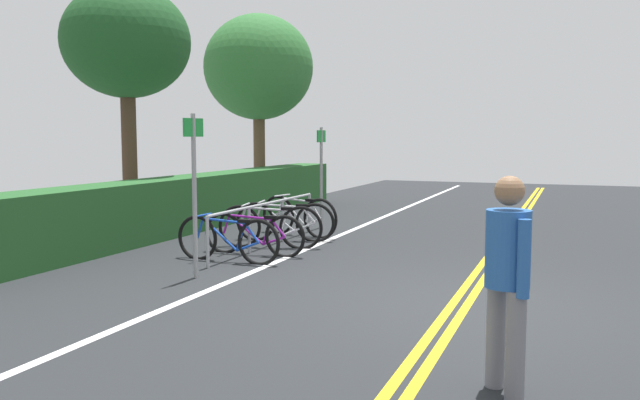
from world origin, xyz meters
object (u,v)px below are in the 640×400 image
Objects in this scene: bicycle_3 at (285,222)px; sign_post_far at (321,167)px; bicycle_4 at (299,216)px; pedestrian at (507,271)px; bicycle_2 at (270,227)px; bicycle_1 at (254,234)px; sign_post_near at (194,179)px; bike_rack at (267,214)px; tree_far_right at (259,68)px; bicycle_0 at (228,239)px; tree_mid at (126,43)px.

sign_post_far reaches higher than bicycle_3.
pedestrian is at bearing -145.55° from bicycle_4.
sign_post_far is (2.56, 0.08, 0.89)m from bicycle_2.
pedestrian is at bearing -135.35° from bicycle_1.
sign_post_near is at bearing -176.92° from bicycle_3.
bicycle_1 is at bearing 44.65° from pedestrian.
bicycle_1 is at bearing -175.47° from bicycle_3.
tree_far_right is at bearing 27.73° from bike_rack.
bike_rack is at bearing 4.33° from sign_post_near.
bicycle_0 is (-1.38, -0.03, -0.22)m from bike_rack.
sign_post_near is at bearing -178.08° from bicycle_1.
pedestrian reaches higher than bicycle_1.
bicycle_2 is at bearing 40.80° from pedestrian.
sign_post_far is at bearing 0.22° from bicycle_3.
bicycle_1 is at bearing -176.54° from bicycle_4.
bicycle_1 is 0.99× the size of bicycle_3.
bicycle_0 is 2.11m from bicycle_3.
sign_post_far is 0.40× the size of tree_far_right.
bicycle_4 is 0.84× the size of sign_post_far.
sign_post_near is (-1.14, -0.16, 0.97)m from bicycle_0.
bicycle_4 is 0.80× the size of sign_post_near.
sign_post_far is 0.42× the size of tree_mid.
pedestrian is 4.93m from sign_post_near.
bicycle_2 is 1.11× the size of pedestrian.
bicycle_2 is 0.36× the size of tree_mid.
bicycle_3 is at bearing -179.78° from sign_post_far.
tree_mid is at bearing 55.62° from bicycle_0.
sign_post_near is (-3.89, -0.19, 0.94)m from bicycle_4.
bicycle_0 is 1.00× the size of bicycle_2.
tree_far_right reaches higher than bicycle_0.
tree_far_right is (8.82, 3.50, 2.41)m from sign_post_near.
bike_rack is 1.88× the size of sign_post_far.
bicycle_2 is at bearing -107.72° from tree_mid.
sign_post_near is (-1.80, -0.06, 0.98)m from bicycle_1.
pedestrian reaches higher than bicycle_0.
sign_post_far is (3.90, 0.02, 0.91)m from bicycle_0.
bicycle_0 is 1.00× the size of bicycle_1.
tree_mid reaches higher than bicycle_0.
sign_post_near is (2.53, 4.22, 0.40)m from pedestrian.
bicycle_3 is 0.82× the size of sign_post_near.
bicycle_3 is at bearing -149.18° from tree_far_right.
bike_rack reaches higher than bicycle_1.
bicycle_1 is at bearing -176.55° from bicycle_2.
bicycle_2 is 2.71m from sign_post_far.
bicycle_2 is at bearing -178.20° from sign_post_far.
bicycle_2 is 5.21m from tree_mid.
sign_post_near is at bearing 59.03° from pedestrian.
tree_far_right reaches higher than bicycle_1.
bicycle_0 is at bearing -179.66° from bicycle_3.
bicycle_4 is at bearing -146.08° from tree_far_right.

